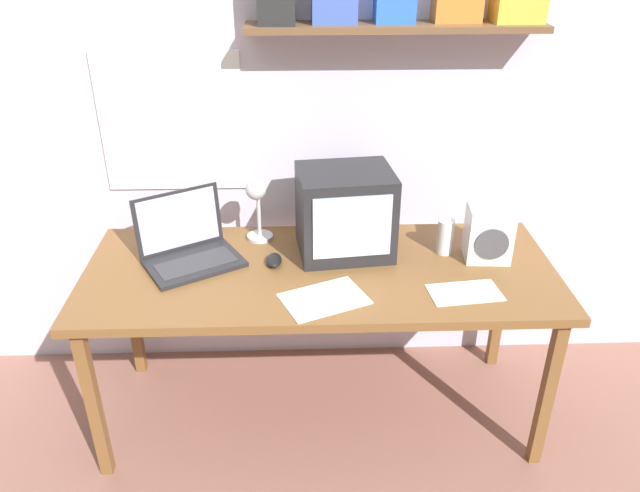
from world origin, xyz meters
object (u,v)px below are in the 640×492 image
(space_heater, at_px, (489,233))
(desk_lamp, at_px, (257,202))
(laptop, at_px, (187,244))
(corner_desk, at_px, (320,281))
(loose_paper_near_monitor, at_px, (324,299))
(computer_mouse, at_px, (274,260))
(juice_glass, at_px, (445,238))
(crt_monitor, at_px, (345,212))
(open_notebook, at_px, (465,293))

(space_heater, bearing_deg, desk_lamp, 174.30)
(laptop, bearing_deg, desk_lamp, -4.15)
(corner_desk, height_order, desk_lamp, desk_lamp)
(space_heater, distance_m, loose_paper_near_monitor, 0.72)
(desk_lamp, bearing_deg, computer_mouse, -66.04)
(desk_lamp, relative_size, space_heater, 1.30)
(laptop, height_order, juice_glass, laptop)
(space_heater, bearing_deg, juice_glass, 166.44)
(corner_desk, distance_m, loose_paper_near_monitor, 0.22)
(laptop, height_order, computer_mouse, laptop)
(crt_monitor, xyz_separation_m, desk_lamp, (-0.35, 0.08, 0.01))
(crt_monitor, distance_m, juice_glass, 0.42)
(space_heater, bearing_deg, open_notebook, -114.95)
(computer_mouse, bearing_deg, corner_desk, -13.95)
(loose_paper_near_monitor, bearing_deg, corner_desk, 92.09)
(crt_monitor, bearing_deg, corner_desk, -132.67)
(crt_monitor, height_order, juice_glass, crt_monitor)
(desk_lamp, xyz_separation_m, computer_mouse, (0.07, -0.18, -0.17))
(loose_paper_near_monitor, xyz_separation_m, open_notebook, (0.51, 0.02, 0.00))
(corner_desk, bearing_deg, juice_glass, 12.63)
(space_heater, xyz_separation_m, loose_paper_near_monitor, (-0.65, -0.28, -0.11))
(corner_desk, relative_size, desk_lamp, 6.35)
(desk_lamp, relative_size, open_notebook, 1.05)
(loose_paper_near_monitor, bearing_deg, computer_mouse, 125.74)
(space_heater, relative_size, loose_paper_near_monitor, 0.64)
(crt_monitor, distance_m, space_heater, 0.57)
(crt_monitor, bearing_deg, laptop, 177.88)
(space_heater, relative_size, open_notebook, 0.81)
(laptop, relative_size, loose_paper_near_monitor, 1.27)
(corner_desk, bearing_deg, space_heater, 5.35)
(crt_monitor, bearing_deg, computer_mouse, -167.41)
(laptop, relative_size, space_heater, 2.00)
(space_heater, bearing_deg, corner_desk, -170.13)
(laptop, distance_m, space_heater, 1.18)
(open_notebook, bearing_deg, crt_monitor, 141.33)
(laptop, relative_size, open_notebook, 1.61)
(laptop, bearing_deg, juice_glass, -28.79)
(desk_lamp, bearing_deg, open_notebook, -25.20)
(laptop, height_order, loose_paper_near_monitor, laptop)
(corner_desk, xyz_separation_m, juice_glass, (0.51, 0.11, 0.12))
(juice_glass, distance_m, open_notebook, 0.31)
(desk_lamp, bearing_deg, space_heater, -6.86)
(crt_monitor, distance_m, computer_mouse, 0.34)
(corner_desk, distance_m, desk_lamp, 0.41)
(juice_glass, bearing_deg, crt_monitor, 175.99)
(laptop, relative_size, juice_glass, 3.08)
(corner_desk, bearing_deg, open_notebook, -20.20)
(corner_desk, xyz_separation_m, space_heater, (0.66, 0.06, 0.17))
(crt_monitor, relative_size, open_notebook, 1.44)
(computer_mouse, height_order, open_notebook, computer_mouse)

